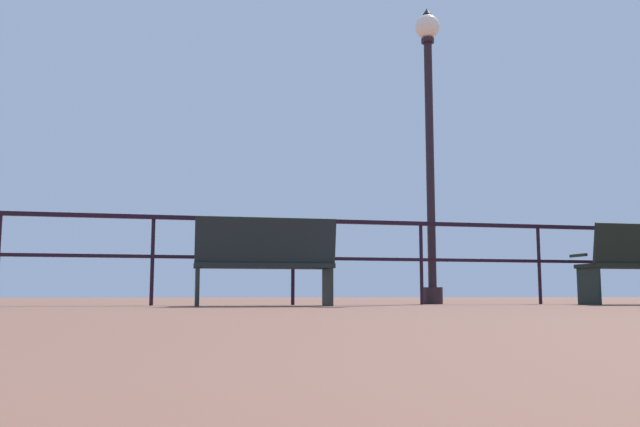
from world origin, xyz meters
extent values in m
cube|color=black|center=(0.00, 8.19, 1.02)|extent=(23.19, 0.05, 0.05)
cube|color=black|center=(0.00, 8.19, 0.56)|extent=(23.19, 0.04, 0.04)
cylinder|color=black|center=(-3.31, 8.19, 0.51)|extent=(0.04, 0.04, 1.02)
cylinder|color=black|center=(-1.66, 8.19, 0.51)|extent=(0.04, 0.04, 1.02)
cylinder|color=black|center=(0.00, 8.19, 0.51)|extent=(0.04, 0.04, 1.02)
cylinder|color=black|center=(1.66, 8.19, 0.51)|extent=(0.04, 0.04, 1.02)
cube|color=black|center=(-2.11, 7.49, 0.44)|extent=(1.52, 0.49, 0.05)
cube|color=black|center=(-2.12, 7.29, 0.69)|extent=(1.51, 0.17, 0.51)
cube|color=black|center=(-1.40, 7.48, 0.22)|extent=(0.05, 0.41, 0.44)
cube|color=black|center=(-1.39, 7.65, 0.58)|extent=(0.04, 0.32, 0.04)
cube|color=black|center=(-2.83, 7.51, 0.22)|extent=(0.05, 0.41, 0.44)
cube|color=black|center=(-2.82, 7.68, 0.58)|extent=(0.04, 0.32, 0.04)
cube|color=black|center=(2.60, 7.49, 0.48)|extent=(1.47, 0.52, 0.05)
cube|color=black|center=(1.91, 7.51, 0.24)|extent=(0.05, 0.44, 0.48)
cube|color=black|center=(1.91, 7.70, 0.62)|extent=(0.04, 0.34, 0.04)
cylinder|color=black|center=(0.28, 8.53, 0.11)|extent=(0.26, 0.26, 0.22)
cylinder|color=black|center=(0.28, 8.53, 1.90)|extent=(0.11, 0.11, 3.36)
cylinder|color=black|center=(0.28, 8.53, 3.61)|extent=(0.18, 0.18, 0.06)
sphere|color=#F6E4CC|center=(0.28, 8.53, 3.81)|extent=(0.34, 0.34, 0.34)
cone|color=black|center=(0.28, 8.53, 4.03)|extent=(0.13, 0.13, 0.10)
camera|label=1|loc=(-3.15, 0.17, 0.12)|focal=37.71mm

